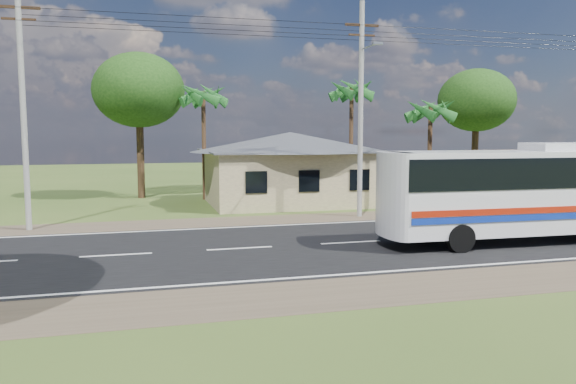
% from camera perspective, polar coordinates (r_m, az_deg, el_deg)
% --- Properties ---
extents(ground, '(120.00, 120.00, 0.00)m').
position_cam_1_polar(ground, '(22.67, 6.40, -5.16)').
color(ground, '#324B1A').
rests_on(ground, ground).
extents(road, '(120.00, 16.00, 0.03)m').
position_cam_1_polar(road, '(22.67, 6.40, -5.13)').
color(road, black).
rests_on(road, ground).
extents(house, '(12.40, 10.00, 5.00)m').
position_cam_1_polar(house, '(34.95, 0.23, 3.23)').
color(house, '#C6B484').
rests_on(house, ground).
extents(waiting_shed, '(5.20, 4.48, 3.35)m').
position_cam_1_polar(waiting_shed, '(36.07, 20.98, 3.05)').
color(waiting_shed, '#372514').
rests_on(waiting_shed, ground).
extents(concrete_barrier, '(7.00, 0.30, 0.90)m').
position_cam_1_polar(concrete_barrier, '(33.34, 22.34, -1.16)').
color(concrete_barrier, '#9E9E99').
rests_on(concrete_barrier, ground).
extents(utility_poles, '(32.80, 2.22, 11.00)m').
position_cam_1_polar(utility_poles, '(29.27, 6.81, 8.73)').
color(utility_poles, '#9E9E99').
rests_on(utility_poles, ground).
extents(palm_near, '(2.80, 2.80, 6.70)m').
position_cam_1_polar(palm_near, '(36.28, 14.29, 7.99)').
color(palm_near, '#47301E').
rests_on(palm_near, ground).
extents(palm_mid, '(2.80, 2.80, 8.20)m').
position_cam_1_polar(palm_mid, '(38.95, 6.49, 10.14)').
color(palm_mid, '#47301E').
rests_on(palm_mid, ground).
extents(palm_far, '(2.80, 2.80, 7.70)m').
position_cam_1_polar(palm_far, '(37.00, -8.61, 9.57)').
color(palm_far, '#47301E').
rests_on(palm_far, ground).
extents(tree_behind_house, '(6.00, 6.00, 9.61)m').
position_cam_1_polar(tree_behind_house, '(38.79, -14.92, 9.92)').
color(tree_behind_house, '#47301E').
rests_on(tree_behind_house, ground).
extents(tree_behind_shed, '(5.60, 5.60, 9.02)m').
position_cam_1_polar(tree_behind_shed, '(43.97, 18.61, 8.78)').
color(tree_behind_shed, '#47301E').
rests_on(tree_behind_shed, ground).
extents(coach_bus, '(12.91, 3.07, 3.99)m').
position_cam_1_polar(coach_bus, '(24.77, 24.30, 0.62)').
color(coach_bus, silver).
rests_on(coach_bus, ground).
extents(motorcycle, '(1.63, 0.58, 0.85)m').
position_cam_1_polar(motorcycle, '(31.80, 19.24, -1.42)').
color(motorcycle, black).
rests_on(motorcycle, ground).
extents(person, '(0.65, 0.49, 1.61)m').
position_cam_1_polar(person, '(33.15, 26.19, -0.76)').
color(person, navy).
rests_on(person, ground).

